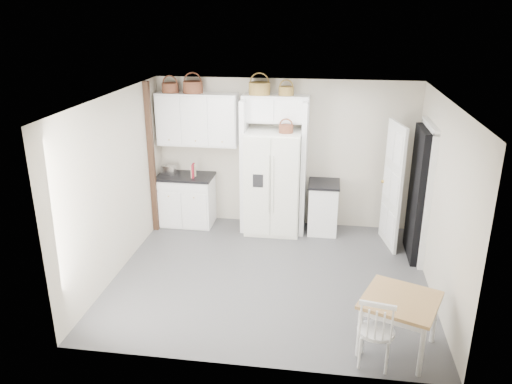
# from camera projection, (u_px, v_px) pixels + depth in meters

# --- Properties ---
(floor) EXTENTS (4.50, 4.50, 0.00)m
(floor) POSITION_uv_depth(u_px,v_px,m) (270.00, 276.00, 7.33)
(floor) COLOR #4E4D51
(floor) RESTS_ON ground
(ceiling) EXTENTS (4.50, 4.50, 0.00)m
(ceiling) POSITION_uv_depth(u_px,v_px,m) (272.00, 98.00, 6.44)
(ceiling) COLOR white
(ceiling) RESTS_ON wall_back
(wall_back) EXTENTS (4.50, 0.00, 4.50)m
(wall_back) POSITION_uv_depth(u_px,v_px,m) (284.00, 154.00, 8.74)
(wall_back) COLOR beige
(wall_back) RESTS_ON floor
(wall_left) EXTENTS (0.00, 4.00, 4.00)m
(wall_left) POSITION_uv_depth(u_px,v_px,m) (116.00, 185.00, 7.19)
(wall_left) COLOR beige
(wall_left) RESTS_ON floor
(wall_right) EXTENTS (0.00, 4.00, 4.00)m
(wall_right) POSITION_uv_depth(u_px,v_px,m) (440.00, 201.00, 6.58)
(wall_right) COLOR beige
(wall_right) RESTS_ON floor
(refrigerator) EXTENTS (0.92, 0.74, 1.79)m
(refrigerator) POSITION_uv_depth(u_px,v_px,m) (273.00, 182.00, 8.56)
(refrigerator) COLOR white
(refrigerator) RESTS_ON floor
(base_cab_left) EXTENTS (0.95, 0.60, 0.88)m
(base_cab_left) POSITION_uv_depth(u_px,v_px,m) (187.00, 200.00, 8.99)
(base_cab_left) COLOR white
(base_cab_left) RESTS_ON floor
(base_cab_right) EXTENTS (0.49, 0.59, 0.86)m
(base_cab_right) POSITION_uv_depth(u_px,v_px,m) (323.00, 208.00, 8.67)
(base_cab_right) COLOR white
(base_cab_right) RESTS_ON floor
(dining_table) EXTENTS (1.03, 1.03, 0.66)m
(dining_table) POSITION_uv_depth(u_px,v_px,m) (398.00, 324.00, 5.65)
(dining_table) COLOR olive
(dining_table) RESTS_ON floor
(windsor_chair) EXTENTS (0.46, 0.43, 0.83)m
(windsor_chair) POSITION_uv_depth(u_px,v_px,m) (376.00, 331.00, 5.38)
(windsor_chair) COLOR white
(windsor_chair) RESTS_ON floor
(counter_left) EXTENTS (0.99, 0.64, 0.04)m
(counter_left) POSITION_uv_depth(u_px,v_px,m) (185.00, 176.00, 8.84)
(counter_left) COLOR black
(counter_left) RESTS_ON base_cab_left
(counter_right) EXTENTS (0.53, 0.63, 0.04)m
(counter_right) POSITION_uv_depth(u_px,v_px,m) (324.00, 184.00, 8.51)
(counter_right) COLOR black
(counter_right) RESTS_ON base_cab_right
(toaster) EXTENTS (0.26, 0.16, 0.17)m
(toaster) POSITION_uv_depth(u_px,v_px,m) (169.00, 170.00, 8.84)
(toaster) COLOR silver
(toaster) RESTS_ON counter_left
(cookbook_red) EXTENTS (0.05, 0.16, 0.24)m
(cookbook_red) POSITION_uv_depth(u_px,v_px,m) (193.00, 171.00, 8.69)
(cookbook_red) COLOR maroon
(cookbook_red) RESTS_ON counter_left
(cookbook_cream) EXTENTS (0.06, 0.16, 0.23)m
(cookbook_cream) POSITION_uv_depth(u_px,v_px,m) (193.00, 171.00, 8.69)
(cookbook_cream) COLOR beige
(cookbook_cream) RESTS_ON counter_left
(basket_upper_a) EXTENTS (0.28, 0.28, 0.16)m
(basket_upper_a) POSITION_uv_depth(u_px,v_px,m) (170.00, 88.00, 8.46)
(basket_upper_a) COLOR #532A1E
(basket_upper_a) RESTS_ON upper_cabinet
(basket_upper_b) EXTENTS (0.34, 0.34, 0.20)m
(basket_upper_b) POSITION_uv_depth(u_px,v_px,m) (193.00, 87.00, 8.40)
(basket_upper_b) COLOR #532A1E
(basket_upper_b) RESTS_ON upper_cabinet
(basket_bridge_a) EXTENTS (0.36, 0.36, 0.20)m
(basket_bridge_a) POSITION_uv_depth(u_px,v_px,m) (259.00, 88.00, 8.25)
(basket_bridge_a) COLOR brown
(basket_bridge_a) RESTS_ON bridge_cabinet
(basket_bridge_b) EXTENTS (0.25, 0.25, 0.14)m
(basket_bridge_b) POSITION_uv_depth(u_px,v_px,m) (286.00, 91.00, 8.20)
(basket_bridge_b) COLOR brown
(basket_bridge_b) RESTS_ON bridge_cabinet
(basket_fridge_b) EXTENTS (0.24, 0.24, 0.13)m
(basket_fridge_b) POSITION_uv_depth(u_px,v_px,m) (286.00, 129.00, 8.11)
(basket_fridge_b) COLOR #532A1E
(basket_fridge_b) RESTS_ON refrigerator
(upper_cabinet) EXTENTS (1.40, 0.34, 0.90)m
(upper_cabinet) POSITION_uv_depth(u_px,v_px,m) (197.00, 119.00, 8.58)
(upper_cabinet) COLOR white
(upper_cabinet) RESTS_ON wall_back
(bridge_cabinet) EXTENTS (1.12, 0.34, 0.45)m
(bridge_cabinet) POSITION_uv_depth(u_px,v_px,m) (276.00, 109.00, 8.32)
(bridge_cabinet) COLOR white
(bridge_cabinet) RESTS_ON wall_back
(fridge_panel_left) EXTENTS (0.08, 0.60, 2.30)m
(fridge_panel_left) POSITION_uv_depth(u_px,v_px,m) (245.00, 165.00, 8.60)
(fridge_panel_left) COLOR white
(fridge_panel_left) RESTS_ON floor
(fridge_panel_right) EXTENTS (0.08, 0.60, 2.30)m
(fridge_panel_right) POSITION_uv_depth(u_px,v_px,m) (304.00, 168.00, 8.47)
(fridge_panel_right) COLOR white
(fridge_panel_right) RESTS_ON floor
(trim_post) EXTENTS (0.09, 0.09, 2.60)m
(trim_post) POSITION_uv_depth(u_px,v_px,m) (152.00, 159.00, 8.44)
(trim_post) COLOR #432E1C
(trim_post) RESTS_ON floor
(doorway_void) EXTENTS (0.18, 0.85, 2.05)m
(doorway_void) POSITION_uv_depth(u_px,v_px,m) (419.00, 194.00, 7.62)
(doorway_void) COLOR black
(doorway_void) RESTS_ON floor
(door_slab) EXTENTS (0.21, 0.79, 2.05)m
(door_slab) POSITION_uv_depth(u_px,v_px,m) (392.00, 186.00, 7.98)
(door_slab) COLOR white
(door_slab) RESTS_ON floor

